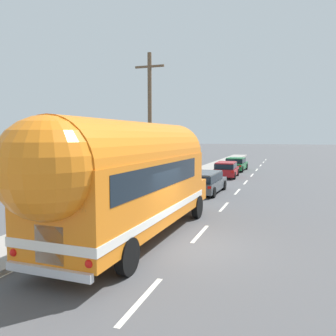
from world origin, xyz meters
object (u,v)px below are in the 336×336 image
painted_bus (129,176)px  car_second (226,169)px  car_third (236,164)px  utility_pole (150,123)px  car_lead (204,181)px

painted_bus → car_second: bearing=90.0°
car_second → car_third: size_ratio=0.90×
painted_bus → car_third: (-0.01, 26.09, -1.56)m
car_third → car_second: bearing=-89.8°
car_second → car_third: (-0.02, 6.25, -0.03)m
utility_pole → car_lead: size_ratio=1.81×
utility_pole → painted_bus: bearing=-72.5°
utility_pole → car_third: utility_pole is taller
utility_pole → painted_bus: (2.81, -8.92, -2.12)m
car_lead → car_third: 15.18m
utility_pole → painted_bus: utility_pole is taller
utility_pole → car_lead: (2.90, 2.00, -3.63)m
utility_pole → car_lead: utility_pole is taller
utility_pole → car_third: size_ratio=1.76×
car_second → painted_bus: bearing=-90.0°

